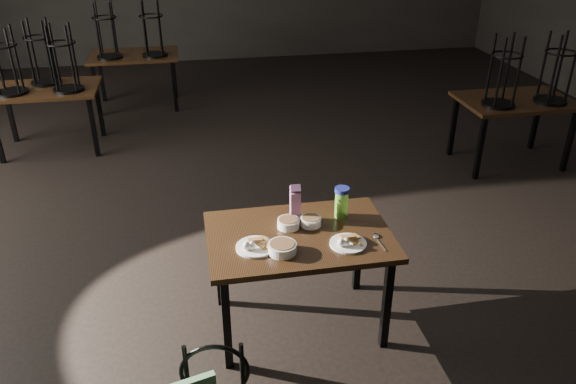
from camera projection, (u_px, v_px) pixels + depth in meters
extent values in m
plane|color=black|center=(278.00, 224.00, 5.20)|extent=(12.00, 12.00, 0.00)
cube|color=black|center=(299.00, 236.00, 3.66)|extent=(1.20, 0.80, 0.04)
cube|color=black|center=(227.00, 323.00, 3.47)|extent=(0.05, 0.05, 0.71)
cube|color=black|center=(387.00, 304.00, 3.64)|extent=(0.05, 0.05, 0.71)
cube|color=black|center=(219.00, 264.00, 4.03)|extent=(0.05, 0.05, 0.71)
cube|color=black|center=(358.00, 249.00, 4.20)|extent=(0.05, 0.05, 0.71)
cylinder|color=white|center=(255.00, 247.00, 3.50)|extent=(0.25, 0.25, 0.01)
cube|color=olive|center=(255.00, 237.00, 3.51)|extent=(0.09, 0.09, 0.04)
cube|color=olive|center=(260.00, 236.00, 3.52)|extent=(0.10, 0.10, 0.03)
ellipsoid|color=white|center=(246.00, 246.00, 3.45)|extent=(0.05, 0.05, 0.06)
ellipsoid|color=white|center=(252.00, 245.00, 3.45)|extent=(0.05, 0.05, 0.06)
cylinder|color=white|center=(348.00, 244.00, 3.54)|extent=(0.23, 0.23, 0.01)
cube|color=olive|center=(348.00, 234.00, 3.55)|extent=(0.08, 0.08, 0.04)
cube|color=olive|center=(352.00, 233.00, 3.55)|extent=(0.10, 0.10, 0.03)
ellipsoid|color=white|center=(341.00, 243.00, 3.48)|extent=(0.04, 0.04, 0.06)
ellipsoid|color=white|center=(346.00, 242.00, 3.49)|extent=(0.04, 0.04, 0.06)
cylinder|color=white|center=(288.00, 223.00, 3.71)|extent=(0.15, 0.15, 0.06)
cylinder|color=brown|center=(288.00, 221.00, 3.70)|extent=(0.13, 0.13, 0.01)
cylinder|color=white|center=(311.00, 221.00, 3.74)|extent=(0.14, 0.14, 0.06)
cylinder|color=brown|center=(311.00, 219.00, 3.73)|extent=(0.12, 0.12, 0.01)
cylinder|color=white|center=(282.00, 248.00, 3.45)|extent=(0.18, 0.18, 0.06)
cylinder|color=brown|center=(282.00, 245.00, 3.44)|extent=(0.15, 0.15, 0.01)
cube|color=#811773|center=(295.00, 206.00, 3.76)|extent=(0.07, 0.07, 0.21)
cube|color=#811773|center=(295.00, 189.00, 3.70)|extent=(0.07, 0.07, 0.07)
cylinder|color=#6DCB3B|center=(341.00, 204.00, 3.80)|extent=(0.10, 0.10, 0.19)
cylinder|color=navy|center=(342.00, 190.00, 3.75)|extent=(0.11, 0.11, 0.03)
ellipsoid|color=silver|center=(376.00, 236.00, 3.62)|extent=(0.05, 0.06, 0.01)
cube|color=silver|center=(381.00, 245.00, 3.53)|extent=(0.02, 0.14, 0.00)
torus|color=black|center=(215.00, 372.00, 2.80)|extent=(0.36, 0.07, 0.36)
cube|color=black|center=(44.00, 90.00, 6.40)|extent=(1.20, 0.80, 0.04)
cube|color=black|center=(93.00, 127.00, 6.39)|extent=(0.05, 0.05, 0.71)
cube|color=black|center=(10.00, 114.00, 6.78)|extent=(0.05, 0.05, 0.71)
cube|color=black|center=(100.00, 109.00, 6.94)|extent=(0.05, 0.05, 0.71)
cylinder|color=black|center=(12.00, 92.00, 6.21)|extent=(0.34, 0.34, 0.03)
torus|color=black|center=(2.00, 47.00, 5.97)|extent=(0.32, 0.32, 0.02)
cylinder|color=black|center=(16.00, 57.00, 6.14)|extent=(0.03, 0.03, 0.70)
cylinder|color=black|center=(12.00, 61.00, 5.97)|extent=(0.03, 0.03, 0.70)
cylinder|color=black|center=(69.00, 89.00, 6.31)|extent=(0.34, 0.34, 0.03)
torus|color=black|center=(60.00, 44.00, 6.07)|extent=(0.32, 0.32, 0.02)
cylinder|color=black|center=(74.00, 54.00, 6.24)|extent=(0.03, 0.03, 0.70)
cylinder|color=black|center=(55.00, 55.00, 6.20)|extent=(0.03, 0.03, 0.70)
cylinder|color=black|center=(52.00, 60.00, 6.03)|extent=(0.03, 0.03, 0.70)
cylinder|color=black|center=(71.00, 59.00, 6.06)|extent=(0.03, 0.03, 0.70)
cylinder|color=black|center=(47.00, 82.00, 6.54)|extent=(0.34, 0.34, 0.03)
torus|color=black|center=(38.00, 39.00, 6.31)|extent=(0.32, 0.32, 0.02)
cylinder|color=black|center=(51.00, 48.00, 6.47)|extent=(0.03, 0.03, 0.70)
cylinder|color=black|center=(33.00, 49.00, 6.44)|extent=(0.03, 0.03, 0.70)
cylinder|color=black|center=(29.00, 53.00, 6.27)|extent=(0.03, 0.03, 0.70)
cylinder|color=black|center=(48.00, 52.00, 6.30)|extent=(0.03, 0.03, 0.70)
cube|color=black|center=(516.00, 101.00, 6.06)|extent=(1.20, 0.80, 0.04)
cube|color=black|center=(480.00, 148.00, 5.87)|extent=(0.05, 0.05, 0.71)
cube|color=black|center=(570.00, 141.00, 6.04)|extent=(0.05, 0.05, 0.71)
cube|color=black|center=(453.00, 126.00, 6.43)|extent=(0.05, 0.05, 0.71)
cube|color=black|center=(536.00, 120.00, 6.59)|extent=(0.05, 0.05, 0.71)
cylinder|color=black|center=(498.00, 104.00, 5.86)|extent=(0.34, 0.34, 0.03)
torus|color=black|center=(507.00, 56.00, 5.63)|extent=(0.32, 0.32, 0.02)
cylinder|color=black|center=(508.00, 67.00, 5.79)|extent=(0.03, 0.03, 0.70)
cylinder|color=black|center=(491.00, 67.00, 5.76)|extent=(0.03, 0.03, 0.70)
cylinder|color=black|center=(500.00, 73.00, 5.59)|extent=(0.03, 0.03, 0.70)
cylinder|color=black|center=(519.00, 72.00, 5.62)|extent=(0.03, 0.03, 0.70)
cylinder|color=black|center=(550.00, 101.00, 5.96)|extent=(0.34, 0.34, 0.03)
torus|color=black|center=(561.00, 54.00, 5.72)|extent=(0.32, 0.32, 0.02)
cylinder|color=black|center=(561.00, 64.00, 5.89)|extent=(0.03, 0.03, 0.70)
cylinder|color=black|center=(544.00, 65.00, 5.86)|extent=(0.03, 0.03, 0.70)
cylinder|color=black|center=(555.00, 70.00, 5.68)|extent=(0.03, 0.03, 0.70)
cylinder|color=black|center=(572.00, 69.00, 5.72)|extent=(0.03, 0.03, 0.70)
cube|color=black|center=(134.00, 55.00, 7.76)|extent=(1.20, 0.80, 0.04)
cube|color=black|center=(96.00, 91.00, 7.57)|extent=(0.05, 0.05, 0.71)
cube|color=black|center=(174.00, 87.00, 7.74)|extent=(0.05, 0.05, 0.71)
cube|color=black|center=(101.00, 77.00, 8.13)|extent=(0.05, 0.05, 0.71)
cube|color=black|center=(174.00, 74.00, 8.29)|extent=(0.05, 0.05, 0.71)
cylinder|color=black|center=(110.00, 57.00, 7.56)|extent=(0.34, 0.34, 0.03)
torus|color=black|center=(104.00, 19.00, 7.33)|extent=(0.32, 0.32, 0.02)
cylinder|color=black|center=(114.00, 27.00, 7.49)|extent=(0.03, 0.03, 0.70)
cylinder|color=black|center=(99.00, 28.00, 7.46)|extent=(0.03, 0.03, 0.70)
cylinder|color=black|center=(97.00, 31.00, 7.29)|extent=(0.03, 0.03, 0.70)
cylinder|color=black|center=(113.00, 30.00, 7.32)|extent=(0.03, 0.03, 0.70)
cylinder|color=black|center=(155.00, 55.00, 7.66)|extent=(0.34, 0.34, 0.03)
torus|color=black|center=(151.00, 17.00, 7.42)|extent=(0.32, 0.32, 0.02)
cylinder|color=black|center=(160.00, 26.00, 7.59)|extent=(0.03, 0.03, 0.70)
cylinder|color=black|center=(145.00, 26.00, 7.56)|extent=(0.03, 0.03, 0.70)
cylinder|color=black|center=(144.00, 29.00, 7.38)|extent=(0.03, 0.03, 0.70)
cylinder|color=black|center=(160.00, 29.00, 7.42)|extent=(0.03, 0.03, 0.70)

